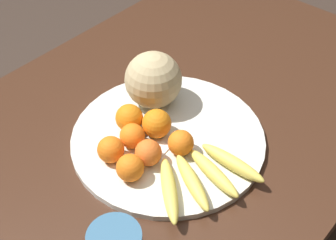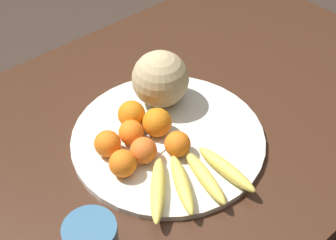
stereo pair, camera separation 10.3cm
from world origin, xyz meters
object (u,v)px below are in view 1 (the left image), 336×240
object	(u,v)px
orange_front_right	(129,118)
produce_tag	(157,153)
orange_front_left	(157,124)
kitchen_table	(141,166)
melon	(153,80)
orange_top_small	(148,153)
banana_bunch	(202,176)
orange_mid_center	(109,149)
orange_side_extra	(132,136)
orange_back_left	(130,168)
orange_back_right	(181,143)
fruit_bowl	(168,138)

from	to	relation	value
orange_front_right	produce_tag	xyz separation A→B (m)	(-0.02, -0.10, -0.03)
orange_front_left	orange_front_right	world-z (taller)	orange_front_left
kitchen_table	orange_front_left	world-z (taller)	orange_front_left
melon	orange_front_right	distance (m)	0.11
kitchen_table	melon	distance (m)	0.21
orange_front_left	produce_tag	size ratio (longest dim) A/B	0.92
orange_top_small	banana_bunch	bearing A→B (deg)	-74.25
melon	orange_mid_center	size ratio (longest dim) A/B	2.34
orange_front_left	orange_side_extra	world-z (taller)	orange_front_left
banana_bunch	orange_front_left	bearing A→B (deg)	-173.44
orange_back_left	orange_back_right	distance (m)	0.13
fruit_bowl	produce_tag	world-z (taller)	produce_tag
fruit_bowl	orange_side_extra	size ratio (longest dim) A/B	7.83
fruit_bowl	orange_back_right	distance (m)	0.07
fruit_bowl	produce_tag	xyz separation A→B (m)	(-0.06, -0.02, 0.01)
orange_front_left	orange_back_right	bearing A→B (deg)	-95.00
melon	orange_side_extra	world-z (taller)	melon
kitchen_table	orange_front_right	bearing A→B (deg)	77.26
fruit_bowl	orange_back_left	world-z (taller)	orange_back_left
melon	orange_mid_center	xyz separation A→B (m)	(-0.20, -0.05, -0.04)
orange_mid_center	orange_back_left	size ratio (longest dim) A/B	1.00
banana_bunch	orange_back_right	xyz separation A→B (m)	(0.03, 0.09, 0.01)
fruit_bowl	orange_back_left	xyz separation A→B (m)	(-0.14, -0.02, 0.04)
orange_back_right	produce_tag	world-z (taller)	orange_back_right
fruit_bowl	orange_back_left	size ratio (longest dim) A/B	7.53
orange_back_right	orange_top_small	bearing A→B (deg)	153.81
orange_front_left	orange_mid_center	world-z (taller)	orange_front_left
orange_side_extra	produce_tag	size ratio (longest dim) A/B	0.78
orange_front_right	orange_mid_center	bearing A→B (deg)	-160.75
orange_front_right	produce_tag	size ratio (longest dim) A/B	0.88
melon	orange_back_left	size ratio (longest dim) A/B	2.33
banana_bunch	orange_front_right	size ratio (longest dim) A/B	3.50
produce_tag	orange_top_small	bearing A→B (deg)	176.89
fruit_bowl	orange_front_left	size ratio (longest dim) A/B	6.62
orange_back_right	orange_side_extra	bearing A→B (deg)	119.88
orange_back_left	orange_side_extra	world-z (taller)	orange_back_left
banana_bunch	orange_back_right	world-z (taller)	orange_back_right
produce_tag	banana_bunch	bearing A→B (deg)	-93.54
orange_front_left	orange_back_right	distance (m)	0.08
kitchen_table	orange_top_small	xyz separation A→B (m)	(-0.04, -0.07, 0.13)
orange_front_left	orange_back_left	world-z (taller)	orange_front_left
orange_front_left	produce_tag	distance (m)	0.07
orange_front_right	orange_side_extra	distance (m)	0.06
fruit_bowl	produce_tag	distance (m)	0.06
banana_bunch	orange_mid_center	bearing A→B (deg)	-136.46
orange_mid_center	melon	bearing A→B (deg)	15.03
orange_back_right	orange_front_right	bearing A→B (deg)	98.04
kitchen_table	banana_bunch	xyz separation A→B (m)	(-0.01, -0.19, 0.12)
melon	orange_top_small	world-z (taller)	melon
kitchen_table	orange_front_left	bearing A→B (deg)	-33.90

